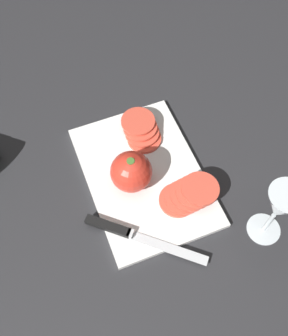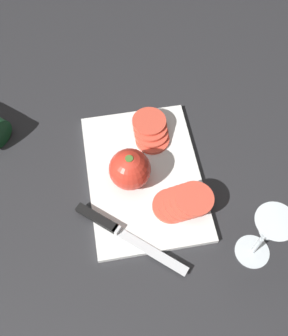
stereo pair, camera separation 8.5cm
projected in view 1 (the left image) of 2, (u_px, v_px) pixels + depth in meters
ground_plane at (138, 199)px, 0.87m from camera, size 3.00×3.00×0.00m
cutting_board at (144, 176)px, 0.89m from camera, size 0.36×0.25×0.01m
wine_glass at (280, 207)px, 0.73m from camera, size 0.07×0.07×0.17m
whole_tomato at (130, 172)px, 0.83m from camera, size 0.09×0.09×0.09m
knife at (121, 231)px, 0.81m from camera, size 0.19×0.21×0.01m
tomato_slice_stack_near at (141, 130)px, 0.92m from camera, size 0.12×0.08×0.03m
tomato_slice_stack_far at (189, 195)px, 0.84m from camera, size 0.09×0.13×0.04m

